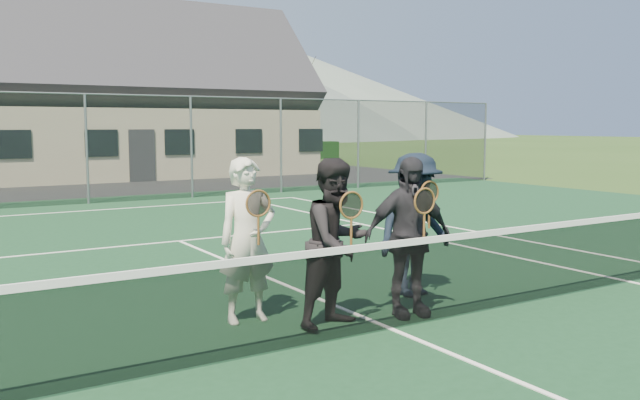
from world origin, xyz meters
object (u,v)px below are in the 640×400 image
object	(u,v)px
tennis_net	(392,281)
clubhouse	(123,82)
player_b	(337,243)
player_d	(415,225)
player_a	(247,240)
player_c	(408,237)

from	to	relation	value
tennis_net	clubhouse	size ratio (longest dim) A/B	0.75
clubhouse	player_b	xyz separation A→B (m)	(-4.41, -23.57, -3.07)
player_b	player_d	distance (m)	1.65
tennis_net	clubhouse	distance (m)	24.57
player_a	player_b	xyz separation A→B (m)	(0.74, -0.64, -0.00)
tennis_net	player_c	xyz separation A→B (m)	(0.48, 0.33, 0.38)
player_a	player_b	bearing A→B (deg)	-41.05
player_b	player_d	world-z (taller)	same
clubhouse	player_d	distance (m)	23.37
player_d	player_c	bearing A→B (deg)	-134.14
player_a	player_c	xyz separation A→B (m)	(1.63, -0.74, -0.00)
player_d	player_a	bearing A→B (deg)	178.39
clubhouse	player_a	distance (m)	23.70
tennis_net	player_d	distance (m)	1.56
player_d	clubhouse	bearing A→B (deg)	82.90
player_c	player_b	bearing A→B (deg)	174.03
player_c	player_d	size ratio (longest dim) A/B	1.00
clubhouse	player_d	bearing A→B (deg)	-97.10
player_a	player_c	size ratio (longest dim) A/B	1.00
clubhouse	player_d	world-z (taller)	clubhouse
clubhouse	player_b	distance (m)	24.18
tennis_net	player_a	distance (m)	1.62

